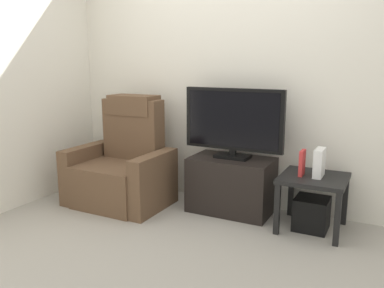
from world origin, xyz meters
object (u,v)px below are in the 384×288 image
at_px(game_console, 319,163).
at_px(recliner_armchair, 123,166).
at_px(side_table, 313,185).
at_px(television, 233,122).
at_px(subwoofer_box, 311,214).
at_px(book_upright, 302,163).
at_px(tv_stand, 231,185).

bearing_deg(game_console, recliner_armchair, -174.28).
relative_size(recliner_armchair, side_table, 2.00).
bearing_deg(television, subwoofer_box, -7.26).
height_order(television, book_upright, television).
height_order(tv_stand, book_upright, book_upright).
bearing_deg(side_table, subwoofer_box, -135.00).
height_order(recliner_armchair, game_console, recliner_armchair).
distance_m(tv_stand, subwoofer_box, 0.79).
bearing_deg(game_console, side_table, -164.05).
bearing_deg(recliner_armchair, subwoofer_box, 7.35).
relative_size(television, book_upright, 4.40).
bearing_deg(side_table, tv_stand, 174.13).
bearing_deg(side_table, recliner_armchair, -174.48).
xyz_separation_m(recliner_armchair, side_table, (1.86, 0.18, 0.02)).
distance_m(subwoofer_box, game_console, 0.45).
height_order(recliner_armchair, subwoofer_box, recliner_armchair).
distance_m(book_upright, game_console, 0.14).
bearing_deg(tv_stand, game_console, -4.92).
bearing_deg(tv_stand, side_table, -5.87).
bearing_deg(television, book_upright, -9.97).
height_order(television, game_console, television).
distance_m(tv_stand, book_upright, 0.75).
height_order(book_upright, game_console, game_console).
relative_size(recliner_armchair, subwoofer_box, 3.86).
relative_size(side_table, subwoofer_box, 1.93).
distance_m(tv_stand, side_table, 0.79).
bearing_deg(television, recliner_armchair, -165.58).
bearing_deg(recliner_armchair, tv_stand, 15.29).
xyz_separation_m(tv_stand, side_table, (0.77, -0.08, 0.13)).
relative_size(television, side_table, 1.78).
bearing_deg(book_upright, subwoofer_box, 11.31).
relative_size(book_upright, game_console, 0.91).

